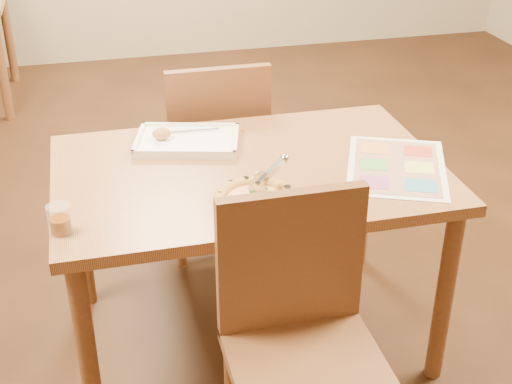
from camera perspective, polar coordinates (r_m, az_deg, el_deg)
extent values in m
plane|color=#371E0F|center=(2.80, -0.53, -11.29)|extent=(7.00, 7.00, 0.00)
cube|color=#A46C41|center=(2.41, -0.60, 1.53)|extent=(1.30, 0.85, 0.04)
cylinder|color=brown|center=(2.26, -13.36, -12.51)|extent=(0.06, 0.06, 0.68)
cylinder|color=brown|center=(2.86, -13.89, -2.97)|extent=(0.06, 0.06, 0.68)
cylinder|color=brown|center=(2.51, 14.83, -8.12)|extent=(0.06, 0.06, 0.68)
cylinder|color=brown|center=(3.05, 8.67, -0.22)|extent=(0.06, 0.06, 0.68)
cube|color=brown|center=(2.00, 4.21, -13.97)|extent=(0.42, 0.42, 0.04)
cube|color=brown|center=(2.00, 2.79, -5.64)|extent=(0.42, 0.04, 0.45)
cube|color=brown|center=(3.14, -3.53, 3.17)|extent=(0.42, 0.42, 0.04)
cube|color=brown|center=(2.87, -2.95, 5.62)|extent=(0.42, 0.04, 0.45)
cylinder|color=brown|center=(4.78, -19.68, 9.31)|extent=(0.06, 0.06, 0.68)
cylinder|color=brown|center=(5.48, -19.20, 11.76)|extent=(0.06, 0.06, 0.68)
cylinder|color=white|center=(2.17, 0.00, -1.00)|extent=(0.26, 0.26, 0.01)
cylinder|color=gold|center=(2.16, -0.06, -0.77)|extent=(0.24, 0.24, 0.01)
cylinder|color=#F5DB85|center=(2.16, -0.06, -0.57)|extent=(0.21, 0.21, 0.01)
torus|color=gold|center=(2.16, -0.06, -0.55)|extent=(0.25, 0.25, 0.04)
cylinder|color=silver|center=(2.15, 0.19, 0.67)|extent=(0.07, 0.05, 0.08)
cube|color=silver|center=(2.18, 1.26, 1.68)|extent=(0.11, 0.08, 0.06)
cube|color=white|center=(2.58, -5.52, 4.01)|extent=(0.41, 0.33, 0.02)
cube|color=silver|center=(2.57, -5.53, 4.28)|extent=(0.18, 0.02, 0.00)
ellipsoid|color=#D99C4E|center=(2.58, -7.56, 4.66)|extent=(0.07, 0.05, 0.04)
cylinder|color=#773809|center=(2.11, -15.36, -2.56)|extent=(0.06, 0.06, 0.05)
cylinder|color=white|center=(2.10, -15.43, -2.12)|extent=(0.07, 0.07, 0.09)
cube|color=silver|center=(2.45, 11.18, 2.01)|extent=(0.47, 0.54, 0.00)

